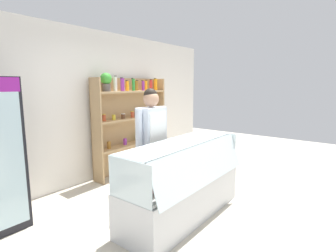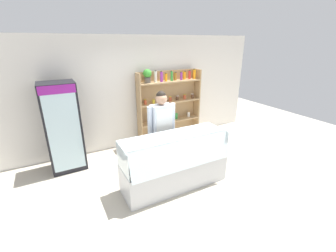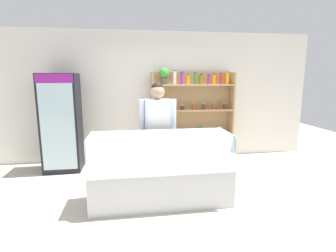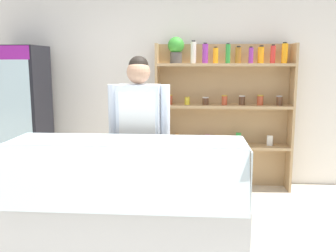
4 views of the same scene
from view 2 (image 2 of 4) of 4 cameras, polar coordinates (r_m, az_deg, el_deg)
name	(u,v)px [view 2 (image 2 of 4)]	position (r m, az deg, el deg)	size (l,w,h in m)	color
ground_plane	(182,181)	(4.53, 3.48, -13.67)	(12.00, 12.00, 0.00)	beige
back_wall	(139,92)	(5.76, -7.40, 8.52)	(6.80, 0.10, 2.70)	white
drinks_fridge	(63,127)	(5.02, -25.06, -0.34)	(0.67, 0.59, 1.83)	black
shelving_unit	(168,101)	(5.89, -0.04, 6.27)	(1.73, 0.29, 1.94)	tan
deli_display_case	(174,170)	(4.25, 1.63, -11.14)	(1.95, 0.71, 1.01)	silver
shop_clerk	(162,126)	(4.39, -1.60, 0.03)	(0.59, 0.25, 1.69)	#4C4233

